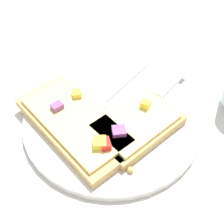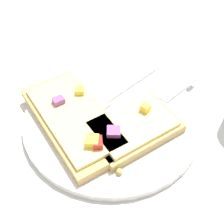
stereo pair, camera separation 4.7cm
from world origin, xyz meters
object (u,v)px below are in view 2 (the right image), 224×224
Objects in this scene: knife at (158,104)px; pizza_slice_main at (74,119)px; plate at (112,119)px; pizza_slice_corner at (134,126)px; fork at (111,96)px.

knife is 1.05× the size of pizza_slice_main.
plate is 0.06m from pizza_slice_main.
pizza_slice_corner is (0.07, 0.05, -0.00)m from pizza_slice_main.
plate is at bearing 104.96° from pizza_slice_corner.
plate is 1.88× the size of pizza_slice_corner.
pizza_slice_main reaches higher than knife.
fork is 1.41× the size of pizza_slice_corner.
knife is 0.14m from pizza_slice_main.
pizza_slice_main is 0.09m from pizza_slice_corner.
knife is 1.53× the size of pizza_slice_corner.
pizza_slice_main is (-0.07, -0.12, 0.01)m from knife.
pizza_slice_corner reaches higher than knife.
fork is at bearing 103.39° from pizza_slice_main.
plate is 1.22× the size of knife.
pizza_slice_corner is at bearing 48.71° from pizza_slice_main.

